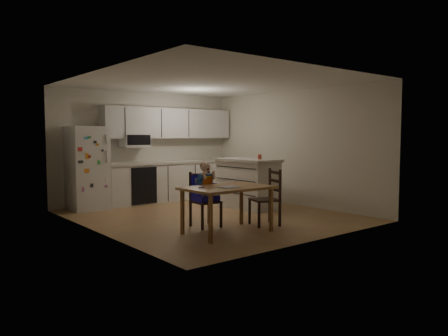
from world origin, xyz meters
TOP-DOWN VIEW (x-y plane):
  - room at (0.00, 0.48)m, footprint 4.52×5.01m
  - refrigerator at (-1.55, 2.15)m, footprint 0.72×0.70m
  - kitchen_run at (0.50, 2.24)m, footprint 3.37×0.62m
  - kitchen_island at (1.15, 0.27)m, footprint 0.73×1.40m
  - red_cup at (1.25, 0.01)m, footprint 0.08×0.08m
  - dining_table at (-0.68, -1.31)m, footprint 1.35×0.87m
  - napkin at (-0.73, -1.41)m, footprint 0.28×0.24m
  - toddler_spoon at (-1.12, -1.21)m, footprint 0.12×0.06m
  - chair_booster at (-0.68, -0.70)m, footprint 0.43×0.43m
  - chair_side at (0.26, -1.29)m, footprint 0.53×0.53m

SIDE VIEW (x-z plane):
  - kitchen_island at x=1.15m, z-range 0.00..1.03m
  - chair_side at x=0.26m, z-range 0.06..1.01m
  - dining_table at x=-0.68m, z-range 0.26..0.99m
  - chair_booster at x=-0.68m, z-range 0.11..1.19m
  - napkin at x=-0.73m, z-range 0.73..0.74m
  - toddler_spoon at x=-1.12m, z-range 0.73..0.74m
  - refrigerator at x=-1.55m, z-range 0.00..1.70m
  - kitchen_run at x=0.50m, z-range -0.20..1.95m
  - red_cup at x=1.25m, z-range 1.03..1.13m
  - room at x=0.00m, z-range -0.01..2.51m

